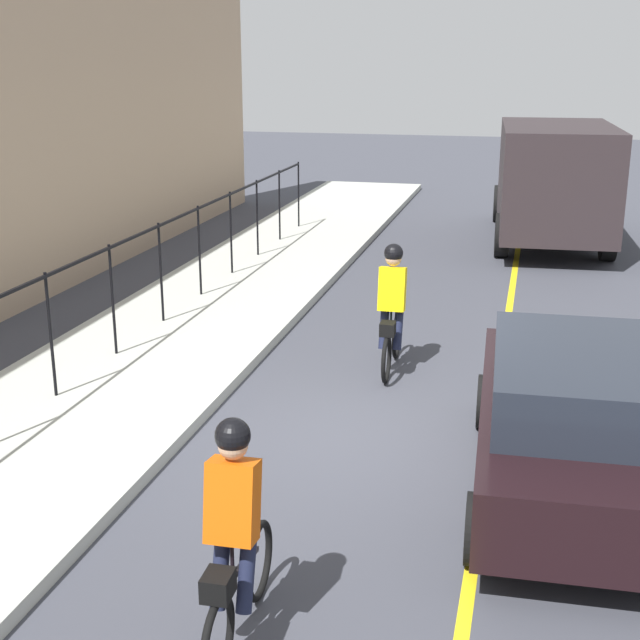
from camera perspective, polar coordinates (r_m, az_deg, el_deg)
The scene contains 8 objects.
ground_plane at distance 10.24m, azimuth 1.77°, elevation -7.89°, with size 80.00×80.00×0.00m, color #3C3E47.
lane_line_centre at distance 10.06m, azimuth 10.82°, elevation -8.65°, with size 36.00×0.12×0.01m, color yellow.
sidewalk at distance 11.35m, azimuth -15.34°, elevation -5.55°, with size 40.00×3.20×0.15m, color #AFB2A8.
iron_fence at distance 11.98m, azimuth -15.19°, elevation 1.93°, with size 21.80×0.04×1.60m.
cyclist_lead at distance 12.16m, azimuth 4.68°, elevation 0.70°, with size 1.71×0.37×1.83m.
cyclist_follow at distance 6.65m, azimuth -5.56°, elevation -13.74°, with size 1.71×0.37×1.83m.
patrol_sedan at distance 9.10m, azimuth 16.05°, elevation -6.19°, with size 4.47×2.06×1.58m.
box_truck_background at distance 21.45m, azimuth 14.83°, elevation 8.99°, with size 6.84×2.86×2.78m.
Camera 1 is at (-9.10, -1.92, 4.29)m, focal length 49.39 mm.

